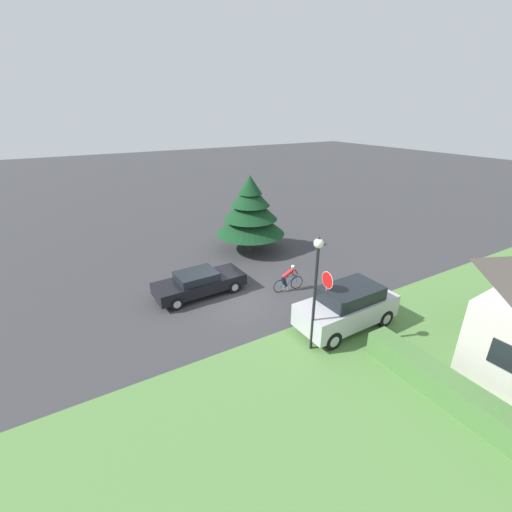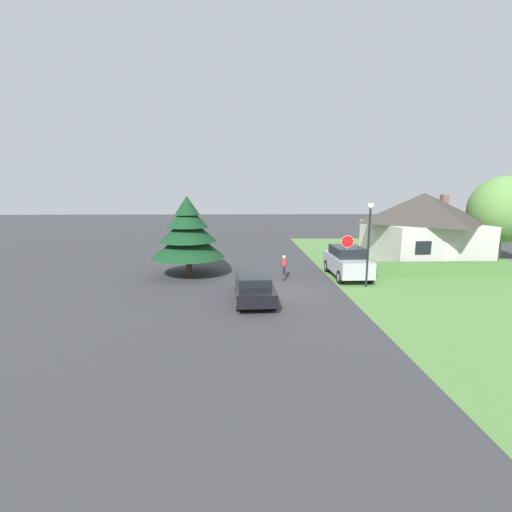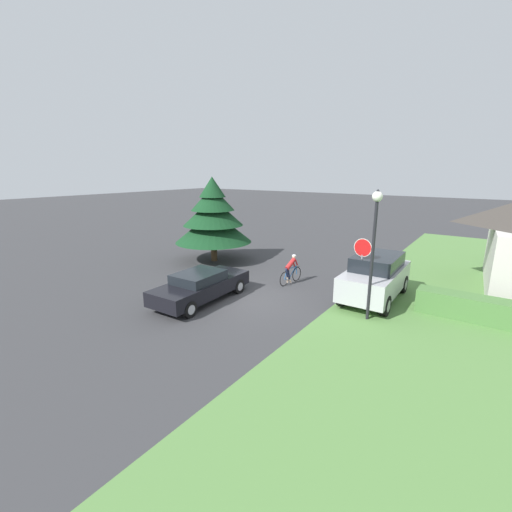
% 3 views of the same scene
% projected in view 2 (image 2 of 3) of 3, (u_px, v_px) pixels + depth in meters
% --- Properties ---
extents(ground_plane, '(140.00, 140.00, 0.00)m').
position_uv_depth(ground_plane, '(281.00, 292.00, 18.45)').
color(ground_plane, '#38383A').
extents(grass_verge_right, '(16.00, 36.00, 0.01)m').
position_uv_depth(grass_verge_right, '(445.00, 273.00, 22.74)').
color(grass_verge_right, '#568442').
rests_on(grass_verge_right, ground).
extents(cottage_house, '(8.03, 8.30, 5.29)m').
position_uv_depth(cottage_house, '(422.00, 226.00, 26.67)').
color(cottage_house, beige).
rests_on(cottage_house, ground).
extents(hedge_row, '(9.66, 0.90, 0.92)m').
position_uv_depth(hedge_row, '(449.00, 270.00, 21.82)').
color(hedge_row, '#4C7A3D').
rests_on(hedge_row, ground).
extents(sedan_left_lane, '(1.97, 4.74, 1.29)m').
position_uv_depth(sedan_left_lane, '(254.00, 287.00, 17.02)').
color(sedan_left_lane, black).
rests_on(sedan_left_lane, ground).
extents(cyclist, '(0.44, 1.77, 1.45)m').
position_uv_depth(cyclist, '(284.00, 268.00, 21.25)').
color(cyclist, black).
rests_on(cyclist, ground).
extents(parked_suv_right, '(2.05, 4.58, 1.95)m').
position_uv_depth(parked_suv_right, '(347.00, 262.00, 21.59)').
color(parked_suv_right, '#B7B7BC').
rests_on(parked_suv_right, ground).
extents(stop_sign, '(0.75, 0.09, 2.80)m').
position_uv_depth(stop_sign, '(347.00, 249.00, 20.44)').
color(stop_sign, gray).
rests_on(stop_sign, ground).
extents(street_lamp, '(0.37, 0.37, 4.84)m').
position_uv_depth(street_lamp, '(369.00, 228.00, 18.91)').
color(street_lamp, black).
rests_on(street_lamp, ground).
extents(conifer_tall_near, '(4.63, 4.63, 5.11)m').
position_uv_depth(conifer_tall_near, '(188.00, 234.00, 21.78)').
color(conifer_tall_near, '#4C3823').
rests_on(conifer_tall_near, ground).
extents(deciduous_tree_right, '(4.90, 4.90, 6.59)m').
position_uv_depth(deciduous_tree_right, '(503.00, 210.00, 26.47)').
color(deciduous_tree_right, '#4C3823').
rests_on(deciduous_tree_right, ground).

